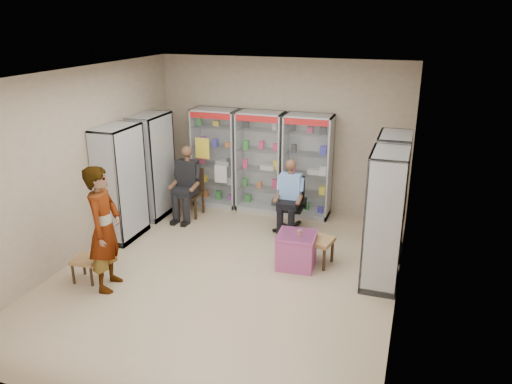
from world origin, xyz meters
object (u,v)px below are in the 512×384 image
(cabinet_back_left, at_px, (216,158))
(cabinet_right_far, at_px, (390,195))
(cabinet_left_far, at_px, (153,166))
(woven_stool_b, at_px, (87,269))
(office_chair, at_px, (291,205))
(standing_man, at_px, (104,229))
(cabinet_back_right, at_px, (307,166))
(cabinet_back_mid, at_px, (260,162))
(wooden_chair, at_px, (190,193))
(cabinet_right_near, at_px, (384,220))
(cabinet_left_near, at_px, (121,184))
(woven_stool_a, at_px, (318,251))
(pink_trunk, at_px, (296,250))
(seated_shopkeeper, at_px, (290,198))

(cabinet_back_left, xyz_separation_m, cabinet_right_far, (3.53, -1.13, 0.00))
(cabinet_back_left, distance_m, cabinet_left_far, 1.32)
(cabinet_left_far, distance_m, woven_stool_b, 2.77)
(office_chair, relative_size, standing_man, 0.55)
(woven_stool_b, bearing_deg, cabinet_back_right, 54.88)
(cabinet_right_far, bearing_deg, woven_stool_b, 120.41)
(cabinet_back_right, xyz_separation_m, woven_stool_b, (-2.50, -3.55, -0.82))
(cabinet_back_mid, height_order, woven_stool_b, cabinet_back_mid)
(cabinet_back_mid, height_order, wooden_chair, cabinet_back_mid)
(cabinet_right_near, xyz_separation_m, cabinet_left_far, (-4.46, 1.30, 0.00))
(wooden_chair, distance_m, standing_man, 2.91)
(cabinet_left_near, distance_m, office_chair, 3.03)
(cabinet_back_left, xyz_separation_m, office_chair, (1.80, -0.82, -0.50))
(woven_stool_a, bearing_deg, cabinet_left_near, -178.69)
(cabinet_left_far, xyz_separation_m, wooden_chair, (0.68, 0.20, -0.53))
(cabinet_left_far, xyz_separation_m, woven_stool_a, (3.48, -1.02, -0.78))
(wooden_chair, height_order, standing_man, standing_man)
(cabinet_back_right, distance_m, pink_trunk, 2.29)
(cabinet_right_near, distance_m, seated_shopkeeper, 2.23)
(office_chair, height_order, seated_shopkeeper, seated_shopkeeper)
(office_chair, bearing_deg, woven_stool_a, -58.37)
(seated_shopkeeper, relative_size, pink_trunk, 2.27)
(cabinet_back_left, distance_m, seated_shopkeeper, 2.03)
(woven_stool_b, relative_size, standing_man, 0.20)
(cabinet_right_near, xyz_separation_m, pink_trunk, (-1.29, 0.09, -0.73))
(cabinet_back_left, xyz_separation_m, cabinet_left_near, (-0.93, -2.03, 0.00))
(office_chair, bearing_deg, cabinet_right_far, -11.93)
(wooden_chair, height_order, seated_shopkeeper, seated_shopkeeper)
(cabinet_back_mid, relative_size, cabinet_left_far, 1.00)
(seated_shopkeeper, bearing_deg, cabinet_left_far, 179.46)
(cabinet_back_right, bearing_deg, cabinet_right_near, -53.84)
(standing_man, bearing_deg, cabinet_left_near, 13.61)
(cabinet_right_near, relative_size, woven_stool_a, 4.61)
(woven_stool_a, bearing_deg, cabinet_left_far, 163.65)
(cabinet_right_near, bearing_deg, seated_shopkeeper, 51.81)
(cabinet_back_right, bearing_deg, pink_trunk, -80.96)
(cabinet_left_far, height_order, woven_stool_b, cabinet_left_far)
(cabinet_right_near, bearing_deg, cabinet_back_mid, 49.16)
(cabinet_back_mid, xyz_separation_m, woven_stool_a, (1.60, -1.95, -0.78))
(pink_trunk, bearing_deg, wooden_chair, 150.47)
(cabinet_back_mid, xyz_separation_m, wooden_chair, (-1.20, -0.73, -0.53))
(cabinet_back_mid, relative_size, cabinet_right_far, 1.00)
(cabinet_back_mid, bearing_deg, woven_stool_b, -113.56)
(cabinet_back_right, bearing_deg, seated_shopkeeper, -96.42)
(seated_shopkeeper, xyz_separation_m, pink_trunk, (0.44, -1.27, -0.37))
(cabinet_back_left, relative_size, office_chair, 1.98)
(cabinet_right_near, relative_size, pink_trunk, 3.53)
(cabinet_back_right, bearing_deg, standing_man, -119.99)
(cabinet_right_far, relative_size, cabinet_right_near, 1.00)
(cabinet_left_far, bearing_deg, woven_stool_b, 7.17)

